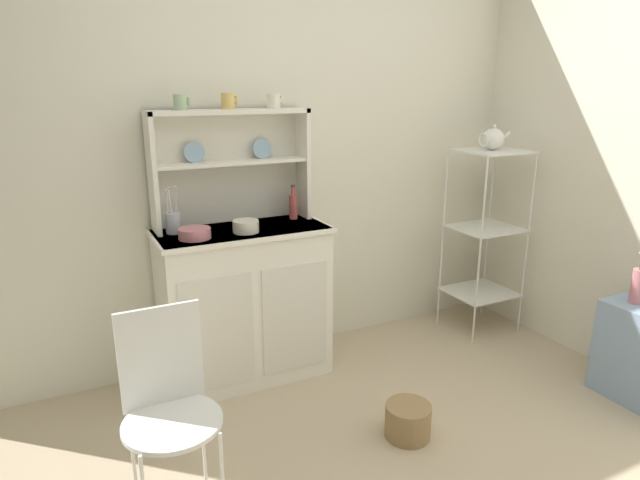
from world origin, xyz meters
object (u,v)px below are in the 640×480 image
at_px(hutch_shelf_unit, 229,157).
at_px(bowl_mixing_large, 195,233).
at_px(wire_chair, 168,398).
at_px(cup_sage_0, 180,102).
at_px(bakers_rack, 486,224).
at_px(floor_basket, 408,421).
at_px(utensil_jar, 173,222).
at_px(hutch_cabinet, 245,302).
at_px(jam_bottle, 293,205).
at_px(porcelain_teapot, 493,139).
at_px(flower_vase, 639,283).

relative_size(hutch_shelf_unit, bowl_mixing_large, 5.35).
bearing_deg(wire_chair, cup_sage_0, 38.42).
bearing_deg(bakers_rack, hutch_shelf_unit, 170.26).
relative_size(floor_basket, utensil_jar, 0.87).
relative_size(hutch_cabinet, jam_bottle, 4.68).
relative_size(hutch_cabinet, utensil_jar, 3.72).
distance_m(hutch_shelf_unit, cup_sage_0, 0.39).
height_order(hutch_shelf_unit, wire_chair, hutch_shelf_unit).
xyz_separation_m(bowl_mixing_large, porcelain_teapot, (1.91, -0.05, 0.39)).
relative_size(wire_chair, cup_sage_0, 10.46).
xyz_separation_m(jam_bottle, utensil_jar, (-0.69, -0.01, -0.02)).
height_order(wire_chair, cup_sage_0, cup_sage_0).
bearing_deg(bakers_rack, floor_basket, -145.78).
bearing_deg(floor_basket, porcelain_teapot, 34.26).
distance_m(cup_sage_0, porcelain_teapot, 1.92).
xyz_separation_m(bakers_rack, wire_chair, (-2.24, -0.78, -0.23)).
height_order(wire_chair, floor_basket, wire_chair).
distance_m(hutch_shelf_unit, jam_bottle, 0.45).
distance_m(porcelain_teapot, flower_vase, 1.19).
distance_m(utensil_jar, flower_vase, 2.45).
height_order(bakers_rack, flower_vase, bakers_rack).
relative_size(bowl_mixing_large, flower_vase, 0.54).
bearing_deg(flower_vase, bakers_rack, 98.60).
distance_m(wire_chair, utensil_jar, 1.09).
distance_m(wire_chair, flower_vase, 2.40).
height_order(hutch_shelf_unit, jam_bottle, hutch_shelf_unit).
relative_size(hutch_shelf_unit, jam_bottle, 4.35).
distance_m(floor_basket, bowl_mixing_large, 1.39).
bearing_deg(utensil_jar, cup_sage_0, 26.37).
distance_m(bakers_rack, flower_vase, 0.99).
height_order(wire_chair, porcelain_teapot, porcelain_teapot).
height_order(hutch_shelf_unit, bakers_rack, hutch_shelf_unit).
relative_size(bakers_rack, utensil_jar, 4.87).
bearing_deg(bakers_rack, porcelain_teapot, 180.00).
distance_m(jam_bottle, flower_vase, 1.89).
bearing_deg(porcelain_teapot, hutch_shelf_unit, 170.25).
height_order(hutch_cabinet, bakers_rack, bakers_rack).
relative_size(cup_sage_0, utensil_jar, 0.32).
bearing_deg(floor_basket, cup_sage_0, 126.26).
bearing_deg(porcelain_teapot, floor_basket, -145.74).
relative_size(jam_bottle, porcelain_teapot, 0.88).
distance_m(cup_sage_0, jam_bottle, 0.84).
height_order(wire_chair, jam_bottle, jam_bottle).
relative_size(wire_chair, bowl_mixing_large, 5.23).
xyz_separation_m(floor_basket, bowl_mixing_large, (-0.77, 0.82, 0.82)).
bearing_deg(wire_chair, porcelain_teapot, -13.58).
distance_m(hutch_shelf_unit, wire_chair, 1.42).
height_order(floor_basket, flower_vase, flower_vase).
xyz_separation_m(floor_basket, utensil_jar, (-0.84, 0.97, 0.85)).
distance_m(floor_basket, cup_sage_0, 1.93).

